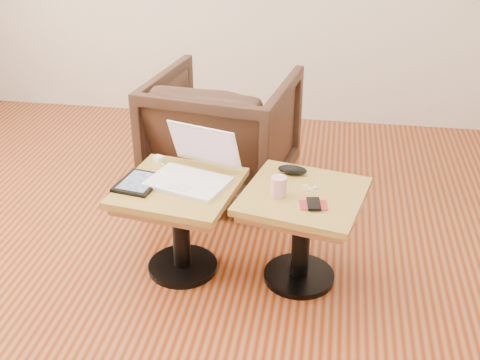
% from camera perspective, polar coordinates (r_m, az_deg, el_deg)
% --- Properties ---
extents(room_shell, '(4.52, 4.52, 2.71)m').
position_cam_1_polar(room_shell, '(2.43, -6.38, 16.00)').
color(room_shell, '#65250C').
rests_on(room_shell, ground).
extents(side_table_left, '(0.61, 0.61, 0.49)m').
position_cam_1_polar(side_table_left, '(2.93, -5.74, -2.53)').
color(side_table_left, black).
rests_on(side_table_left, ground).
extents(side_table_right, '(0.64, 0.64, 0.49)m').
position_cam_1_polar(side_table_right, '(2.86, 5.93, -3.36)').
color(side_table_right, black).
rests_on(side_table_right, ground).
extents(laptop, '(0.45, 0.43, 0.25)m').
position_cam_1_polar(laptop, '(2.89, -4.44, 0.95)').
color(laptop, white).
rests_on(laptop, side_table_left).
extents(tablet, '(0.22, 0.26, 0.02)m').
position_cam_1_polar(tablet, '(2.89, -9.57, -0.25)').
color(tablet, black).
rests_on(tablet, side_table_left).
extents(charging_adapter, '(0.06, 0.06, 0.03)m').
position_cam_1_polar(charging_adapter, '(3.10, -7.76, 2.01)').
color(charging_adapter, white).
rests_on(charging_adapter, side_table_left).
extents(glasses_case, '(0.15, 0.08, 0.05)m').
position_cam_1_polar(glasses_case, '(2.95, 5.00, 0.98)').
color(glasses_case, black).
rests_on(glasses_case, side_table_right).
extents(striped_cup, '(0.10, 0.10, 0.09)m').
position_cam_1_polar(striped_cup, '(2.74, 3.68, -0.61)').
color(striped_cup, '#E85174').
rests_on(striped_cup, side_table_right).
extents(earbuds_tangle, '(0.08, 0.05, 0.02)m').
position_cam_1_polar(earbuds_tangle, '(2.83, 6.67, -0.71)').
color(earbuds_tangle, white).
rests_on(earbuds_tangle, side_table_right).
extents(phone_on_sleeve, '(0.13, 0.12, 0.02)m').
position_cam_1_polar(phone_on_sleeve, '(2.70, 7.00, -2.32)').
color(phone_on_sleeve, maroon).
rests_on(phone_on_sleeve, side_table_right).
extents(armchair, '(0.92, 0.94, 0.75)m').
position_cam_1_polar(armchair, '(3.68, -1.62, 4.47)').
color(armchair, '#321F17').
rests_on(armchair, ground).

